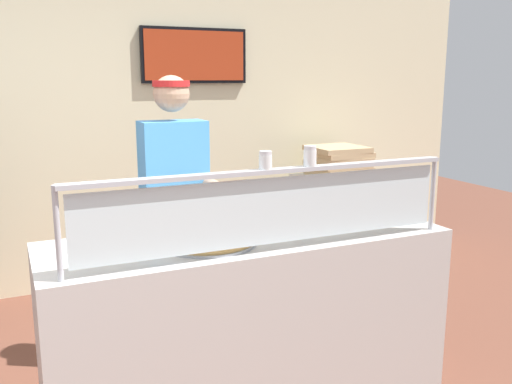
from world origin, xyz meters
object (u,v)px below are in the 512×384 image
pizza_tray (207,240)px  pizza_box_stack (338,161)px  worker_figure (176,204)px  pepper_flake_shaker (310,157)px  parmesan_shaker (266,161)px  pizza_server (200,238)px

pizza_tray → pizza_box_stack: 2.57m
worker_figure → pizza_box_stack: (1.84, 1.08, -0.00)m
worker_figure → pizza_box_stack: worker_figure is taller
pizza_tray → worker_figure: worker_figure is taller
pepper_flake_shaker → parmesan_shaker: bearing=180.0°
pepper_flake_shaker → worker_figure: size_ratio=0.05×
pepper_flake_shaker → pizza_box_stack: (1.45, 2.00, -0.38)m
pizza_box_stack → parmesan_shaker: bearing=-130.1°
worker_figure → pizza_server: bearing=-96.5°
pizza_box_stack → pizza_tray: bearing=-137.0°
pizza_tray → worker_figure: bearing=86.7°
pizza_tray → parmesan_shaker: 0.52m
pepper_flake_shaker → worker_figure: worker_figure is taller
pizza_tray → pizza_server: size_ratio=1.75×
pepper_flake_shaker → worker_figure: 1.06m
pepper_flake_shaker → pizza_box_stack: bearing=54.0°
pepper_flake_shaker → worker_figure: bearing=113.0°
pizza_server → pepper_flake_shaker: (0.47, -0.23, 0.39)m
pepper_flake_shaker → pizza_tray: bearing=149.6°
pizza_tray → pizza_box_stack: pizza_box_stack is taller
pizza_server → parmesan_shaker: 0.51m
worker_figure → pizza_tray: bearing=-93.3°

